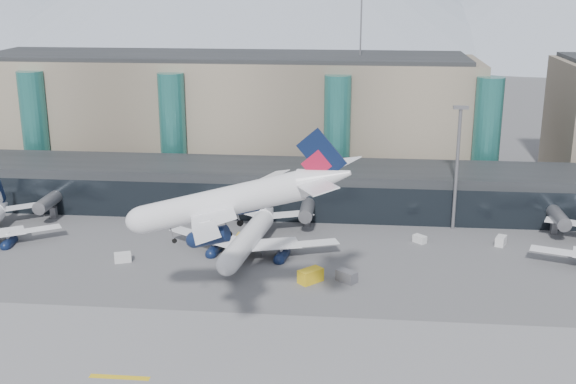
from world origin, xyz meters
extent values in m
plane|color=#515154|center=(0.00, 0.00, 0.00)|extent=(900.00, 900.00, 0.00)
cube|color=gold|center=(-20.00, -15.00, 0.05)|extent=(8.00, 1.00, 0.02)
cube|color=black|center=(0.00, 58.00, 5.00)|extent=(170.00, 18.00, 10.00)
cube|color=black|center=(0.00, 49.10, 4.00)|extent=(170.00, 0.40, 8.00)
cylinder|color=slate|center=(-55.00, 47.00, 4.20)|extent=(2.80, 14.00, 2.80)
cube|color=slate|center=(-55.00, 47.00, 1.20)|extent=(1.20, 1.20, 2.40)
cylinder|color=slate|center=(0.00, 47.00, 4.20)|extent=(2.80, 14.00, 2.80)
cube|color=slate|center=(0.00, 47.00, 1.20)|extent=(1.20, 1.20, 2.40)
cylinder|color=slate|center=(50.00, 47.00, 4.20)|extent=(2.80, 14.00, 2.80)
cube|color=slate|center=(50.00, 47.00, 1.20)|extent=(1.20, 1.20, 2.40)
cube|color=gray|center=(-25.00, 90.00, 15.00)|extent=(130.00, 30.00, 30.00)
cube|color=black|center=(-25.00, 90.00, 30.50)|extent=(123.50, 28.00, 1.00)
cylinder|color=#28706B|center=(-70.00, 74.00, 14.00)|extent=(6.40, 6.40, 28.00)
cylinder|color=#28706B|center=(-35.00, 74.00, 14.00)|extent=(6.40, 6.40, 28.00)
cylinder|color=#28706B|center=(5.00, 74.00, 14.00)|extent=(6.40, 6.40, 28.00)
cylinder|color=#28706B|center=(40.00, 74.00, 14.00)|extent=(6.40, 6.40, 28.00)
cylinder|color=slate|center=(10.00, 90.00, 38.00)|extent=(0.40, 0.40, 16.00)
cylinder|color=slate|center=(30.00, 48.00, 12.50)|extent=(0.70, 0.70, 25.00)
cube|color=slate|center=(30.00, 48.00, 25.30)|extent=(3.00, 1.20, 0.60)
cylinder|color=white|center=(-7.08, -2.35, 21.87)|extent=(24.47, 7.80, 4.00)
ellipsoid|color=white|center=(-19.00, -0.43, 21.87)|extent=(6.17, 4.84, 4.00)
cone|color=white|center=(8.24, -4.82, 22.07)|extent=(7.45, 5.05, 4.00)
cube|color=white|center=(-6.75, -11.14, 21.21)|extent=(10.35, 18.19, 0.20)
cylinder|color=#0C1737|center=(-7.79, -8.87, 19.17)|extent=(5.12, 2.94, 2.20)
cube|color=white|center=(7.47, -9.59, 22.27)|extent=(6.16, 9.60, 0.16)
cube|color=white|center=(-4.01, 5.89, 21.21)|extent=(14.54, 17.56, 0.20)
cylinder|color=#0C1737|center=(-5.70, 4.07, 19.17)|extent=(5.12, 2.94, 2.20)
cube|color=white|center=(9.01, -0.05, 22.27)|extent=(8.17, 9.23, 0.16)
cube|color=#0C1737|center=(8.58, -4.88, 25.27)|extent=(5.94, 1.19, 7.04)
cube|color=#A61432|center=(7.56, -4.71, 24.07)|extent=(3.99, 0.91, 3.85)
cylinder|color=slate|center=(-15.42, -1.00, 19.27)|extent=(0.16, 0.16, 3.20)
cylinder|color=black|center=(-15.42, -1.00, 17.87)|extent=(0.74, 0.36, 0.71)
cylinder|color=black|center=(-6.44, -4.88, 17.87)|extent=(0.96, 0.50, 0.91)
cylinder|color=black|center=(-5.68, -0.14, 17.87)|extent=(0.96, 0.50, 0.91)
cone|color=white|center=(-64.90, 45.15, 4.28)|extent=(4.46, 6.76, 3.68)
cube|color=white|center=(-55.40, 33.59, 3.49)|extent=(16.28, 13.04, 0.18)
cylinder|color=#0C1737|center=(-57.13, 32.09, 1.62)|extent=(2.58, 4.66, 2.02)
cube|color=white|center=(-60.49, 45.72, 4.47)|extent=(8.56, 7.36, 0.15)
cube|color=#0C1737|center=(-64.94, 45.47, 7.23)|extent=(0.92, 5.48, 6.48)
cube|color=white|center=(-64.81, 44.52, 6.12)|extent=(0.73, 3.68, 3.54)
cylinder|color=white|center=(-9.62, 31.00, 4.42)|extent=(6.97, 24.25, 3.97)
ellipsoid|color=white|center=(-11.13, 19.13, 4.42)|extent=(4.64, 6.01, 3.97)
cone|color=white|center=(-7.67, 46.27, 4.62)|extent=(4.80, 7.29, 3.97)
cube|color=white|center=(-0.92, 31.61, 3.77)|extent=(18.06, 10.74, 0.20)
cylinder|color=#0C1737|center=(-3.13, 30.52, 1.74)|extent=(2.77, 5.03, 2.18)
cube|color=white|center=(-2.92, 45.66, 4.82)|extent=(9.53, 6.35, 0.16)
cube|color=white|center=(-17.88, 33.78, 3.77)|extent=(17.56, 14.05, 0.20)
cylinder|color=#0C1737|center=(-16.02, 32.16, 1.74)|extent=(2.77, 5.03, 2.18)
cube|color=white|center=(-12.42, 46.87, 4.82)|extent=(9.23, 7.93, 0.16)
cube|color=slate|center=(-7.62, 46.61, 7.79)|extent=(0.99, 5.91, 6.98)
cube|color=white|center=(-7.75, 45.59, 6.60)|extent=(0.78, 3.97, 3.82)
cylinder|color=slate|center=(-10.68, 22.69, 1.84)|extent=(0.16, 0.16, 3.17)
cylinder|color=black|center=(-10.68, 22.69, 0.45)|extent=(0.34, 0.73, 0.70)
cylinder|color=black|center=(-7.13, 31.72, 0.45)|extent=(0.46, 0.94, 0.91)
cylinder|color=black|center=(-11.85, 32.32, 0.45)|extent=(0.46, 0.94, 0.91)
cube|color=white|center=(49.53, 31.65, 3.79)|extent=(18.17, 10.86, 0.20)
cube|color=white|center=(51.59, 45.77, 4.85)|extent=(9.59, 6.41, 0.16)
cube|color=silver|center=(-32.15, 23.81, 0.84)|extent=(3.40, 2.66, 1.68)
cube|color=gold|center=(-12.26, 35.98, 0.81)|extent=(1.93, 2.92, 1.61)
cube|color=#515056|center=(8.72, 18.83, 0.98)|extent=(3.91, 3.69, 1.96)
cube|color=silver|center=(38.12, 39.31, 0.87)|extent=(2.70, 3.45, 1.75)
cube|color=silver|center=(22.57, 39.20, 0.73)|extent=(2.82, 2.79, 1.46)
cube|color=gold|center=(2.60, 18.00, 1.16)|extent=(4.53, 4.54, 2.32)
camera|label=1|loc=(9.86, -95.24, 49.79)|focal=45.00mm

